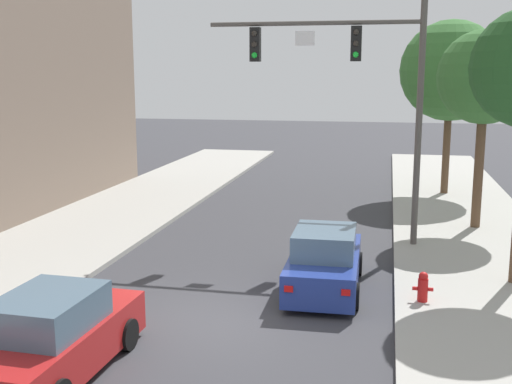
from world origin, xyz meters
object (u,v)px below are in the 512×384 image
object	(u,v)px
fire_hydrant	(423,287)
street_tree_second	(485,78)
traffic_signal_mast	(358,76)
street_tree_third	(451,71)
car_following_red	(53,338)
car_lead_blue	(325,262)

from	to	relation	value
fire_hydrant	street_tree_second	size ratio (longest dim) A/B	0.11
traffic_signal_mast	street_tree_third	distance (m)	9.83
car_following_red	street_tree_third	size ratio (longest dim) A/B	0.57
traffic_signal_mast	street_tree_second	xyz separation A→B (m)	(4.07, 2.77, -0.07)
fire_hydrant	street_tree_third	bearing A→B (deg)	83.61
car_lead_blue	car_following_red	distance (m)	7.18
traffic_signal_mast	car_following_red	world-z (taller)	traffic_signal_mast
car_lead_blue	street_tree_second	bearing A→B (deg)	57.61
car_lead_blue	street_tree_second	world-z (taller)	street_tree_second
car_following_red	fire_hydrant	xyz separation A→B (m)	(6.74, 4.92, -0.22)
car_lead_blue	fire_hydrant	distance (m)	2.53
car_following_red	fire_hydrant	size ratio (longest dim) A/B	5.97
traffic_signal_mast	street_tree_second	world-z (taller)	traffic_signal_mast
car_lead_blue	traffic_signal_mast	bearing A→B (deg)	83.66
street_tree_second	street_tree_third	distance (m)	6.44
traffic_signal_mast	street_tree_third	size ratio (longest dim) A/B	0.99
car_following_red	street_tree_second	distance (m)	16.32
street_tree_second	street_tree_third	size ratio (longest dim) A/B	0.89
fire_hydrant	street_tree_third	xyz separation A→B (m)	(1.61, 14.39, 5.03)
traffic_signal_mast	car_following_red	distance (m)	12.14
street_tree_second	street_tree_third	bearing A→B (deg)	94.90
fire_hydrant	street_tree_third	world-z (taller)	street_tree_third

